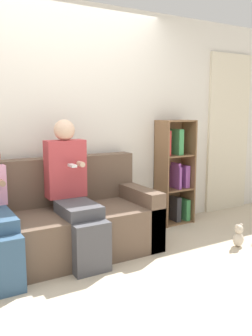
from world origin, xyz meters
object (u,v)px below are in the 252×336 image
at_px(couch, 54,225).
at_px(adult_seated, 73,189).
at_px(teddy_bear, 238,236).
at_px(bookshelf, 174,174).

distance_m(couch, adult_seated, 0.42).
bearing_deg(adult_seated, teddy_bear, -21.18).
xyz_separation_m(adult_seated, teddy_bear, (1.58, -0.61, -0.57)).
height_order(adult_seated, teddy_bear, adult_seated).
distance_m(adult_seated, bookshelf, 1.58).
distance_m(bookshelf, teddy_bear, 1.14).
relative_size(bookshelf, teddy_bear, 5.28).
relative_size(couch, bookshelf, 1.55).
bearing_deg(adult_seated, couch, 143.94).
relative_size(couch, teddy_bear, 8.17).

